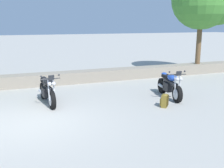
# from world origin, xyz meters

# --- Properties ---
(ground_plane) EXTENTS (120.00, 120.00, 0.00)m
(ground_plane) POSITION_xyz_m (0.00, 0.00, 0.00)
(ground_plane) COLOR #A3A099
(stone_wall) EXTENTS (36.00, 0.80, 0.55)m
(stone_wall) POSITION_xyz_m (0.00, 4.80, 0.28)
(stone_wall) COLOR gray
(stone_wall) RESTS_ON ground
(motorcycle_black_near_left) EXTENTS (0.67, 2.07, 1.18)m
(motorcycle_black_near_left) POSITION_xyz_m (0.77, 1.72, 0.49)
(motorcycle_black_near_left) COLOR black
(motorcycle_black_near_left) RESTS_ON ground
(motorcycle_blue_centre) EXTENTS (0.68, 2.06, 1.18)m
(motorcycle_blue_centre) POSITION_xyz_m (5.34, 0.86, 0.49)
(motorcycle_blue_centre) COLOR black
(motorcycle_blue_centre) RESTS_ON ground
(rider_backpack) EXTENTS (0.35, 0.35, 0.47)m
(rider_backpack) POSITION_xyz_m (4.49, -0.15, 0.24)
(rider_backpack) COLOR brown
(rider_backpack) RESTS_ON ground
(leafy_tree_mid_left) EXTENTS (3.48, 3.31, 5.24)m
(leafy_tree_mid_left) POSITION_xyz_m (9.86, 4.66, 4.06)
(leafy_tree_mid_left) COLOR brown
(leafy_tree_mid_left) RESTS_ON stone_wall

